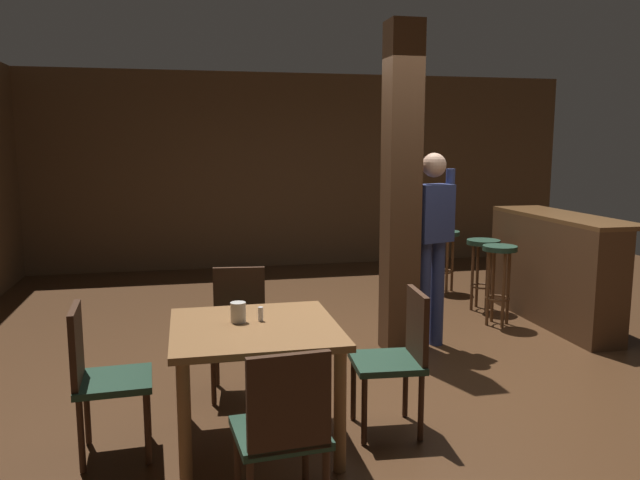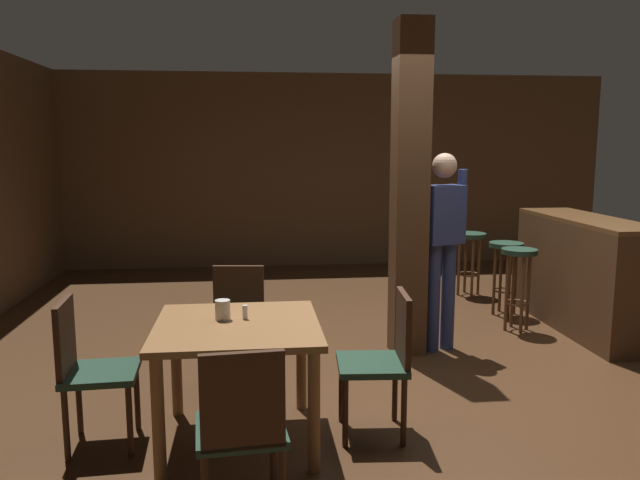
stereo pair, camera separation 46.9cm
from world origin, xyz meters
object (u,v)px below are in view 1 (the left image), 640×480
Objects in this scene: salt_shaker at (261,314)px; bar_stool_far at (443,245)px; bar_counter at (553,268)px; bar_stool_mid at (483,257)px; napkin_cup at (238,312)px; bar_stool_near at (499,267)px; dining_table at (255,345)px; chair_east at (399,353)px; chair_north at (239,324)px; standing_person at (432,236)px; chair_south at (283,428)px; chair_west at (100,373)px.

bar_stool_far is at bearing 51.85° from salt_shaker.
bar_counter is 0.75m from bar_stool_mid.
napkin_cup is 0.15× the size of bar_stool_near.
bar_stool_near is 1.43m from bar_stool_far.
bar_counter is (3.21, 1.96, -0.06)m from dining_table.
chair_east is at bearing -6.21° from salt_shaker.
chair_north is at bearing -148.42° from bar_stool_mid.
standing_person reaches higher than bar_stool_far.
bar_counter is at bearing 29.57° from napkin_cup.
chair_north is at bearing 91.76° from chair_south.
chair_south is 1.15× the size of bar_stool_mid.
chair_west is at bearing 178.06° from dining_table.
chair_west is 1.19× the size of bar_stool_far.
bar_stool_mid is at bearing 51.62° from chair_south.
napkin_cup is at bearing -150.43° from bar_counter.
dining_table is 1.21× the size of bar_stool_near.
chair_south is 3.88m from bar_stool_near.
bar_counter reaches higher than chair_south.
chair_east is 0.48× the size of bar_counter.
bar_stool_mid is (2.75, 2.55, -0.04)m from dining_table.
chair_east is (0.90, -0.01, -0.12)m from dining_table.
standing_person is at bearing -116.26° from bar_stool_far.
dining_table is 0.57× the size of standing_person.
chair_south is at bearing -87.94° from dining_table.
bar_stool_mid is at bearing 34.76° from chair_west.
dining_table is 0.90m from chair_east.
napkin_cup reaches higher than bar_stool_far.
bar_stool_mid reaches higher than dining_table.
dining_table is at bearing -119.15° from salt_shaker.
dining_table is at bearing -1.94° from chair_west.
chair_west is 10.30× the size of salt_shaker.
chair_south is at bearing -44.84° from chair_west.
chair_south is at bearing -128.38° from bar_stool_mid.
napkin_cup is (-0.07, -0.76, 0.29)m from chair_north.
bar_counter is (3.30, 1.87, -0.24)m from napkin_cup.
chair_south is 4.38m from bar_stool_mid.
chair_north reaches higher than bar_stool_near.
chair_south is 1.23m from chair_east.
napkin_cup is 0.16× the size of bar_stool_mid.
chair_north reaches higher than salt_shaker.
bar_counter is (3.18, 2.84, 0.05)m from chair_south.
bar_stool_near is at bearing 37.00° from dining_table.
dining_table is 0.19m from salt_shaker.
chair_north is 0.82m from napkin_cup.
bar_stool_near is at bearing -101.00° from bar_stool_mid.
napkin_cup is at bearing -139.01° from bar_stool_mid.
chair_west is (-0.88, 0.03, -0.12)m from dining_table.
chair_west is at bearing -150.92° from bar_stool_near.
bar_stool_mid is at bearing 127.92° from bar_counter.
salt_shaker is 3.67m from bar_stool_mid.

